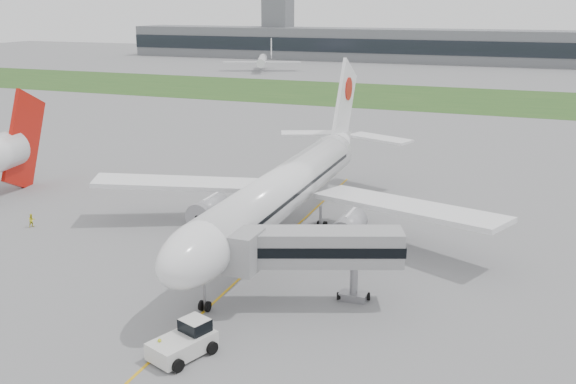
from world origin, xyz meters
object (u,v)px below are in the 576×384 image
at_px(airliner, 287,186).
at_px(jet_bridge, 310,249).
at_px(pushback_tug, 186,340).
at_px(ground_crew_near, 160,349).

height_order(airliner, jet_bridge, airliner).
xyz_separation_m(pushback_tug, ground_crew_near, (-1.35, -1.41, -0.27)).
distance_m(pushback_tug, jet_bridge, 13.19).
relative_size(pushback_tug, ground_crew_near, 3.17).
bearing_deg(jet_bridge, pushback_tug, -138.13).
distance_m(airliner, jet_bridge, 17.26).
height_order(jet_bridge, ground_crew_near, jet_bridge).
bearing_deg(pushback_tug, jet_bridge, 83.07).
distance_m(jet_bridge, ground_crew_near, 15.08).
distance_m(pushback_tug, ground_crew_near, 1.97).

